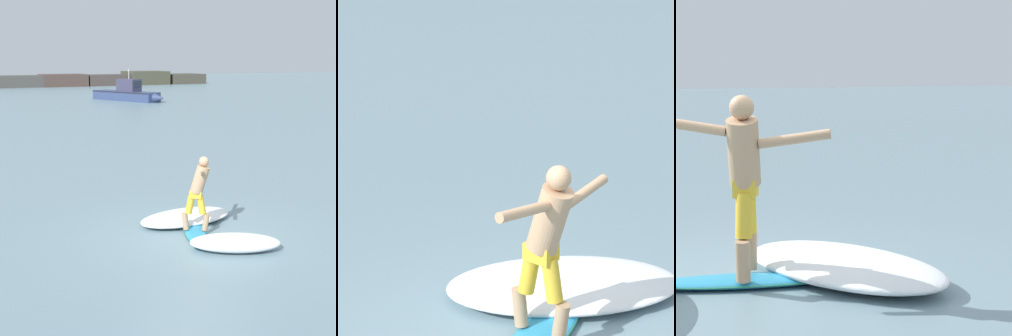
% 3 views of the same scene
% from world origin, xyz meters
% --- Properties ---
extents(ground_plane, '(200.00, 200.00, 0.00)m').
position_xyz_m(ground_plane, '(0.00, 0.00, 0.00)').
color(ground_plane, gray).
extents(surfboard, '(1.16, 1.94, 0.23)m').
position_xyz_m(surfboard, '(0.13, 0.17, 0.05)').
color(surfboard, '#2D9ACD').
rests_on(surfboard, ground).
extents(surfer, '(0.99, 1.31, 1.64)m').
position_xyz_m(surfer, '(0.19, 0.16, 1.05)').
color(surfer, tan).
rests_on(surfer, surfboard).
extents(wave_foam_at_tail, '(2.53, 1.57, 0.24)m').
position_xyz_m(wave_foam_at_tail, '(0.39, 1.09, 0.12)').
color(wave_foam_at_tail, white).
rests_on(wave_foam_at_tail, ground).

